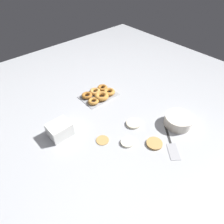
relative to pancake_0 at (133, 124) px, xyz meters
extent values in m
plane|color=#B2B5BA|center=(0.13, -0.03, -0.01)|extent=(3.00, 3.00, 0.00)
cylinder|color=beige|center=(0.00, 0.00, 0.00)|extent=(0.10, 0.10, 0.02)
cylinder|color=tan|center=(0.03, 0.21, 0.00)|extent=(0.10, 0.10, 0.01)
cylinder|color=tan|center=(0.25, -0.03, 0.00)|extent=(0.08, 0.08, 0.01)
cylinder|color=silver|center=(0.15, 0.09, 0.00)|extent=(0.08, 0.08, 0.01)
cube|color=#93969B|center=(-0.02, -0.42, 0.00)|extent=(0.29, 0.20, 0.01)
torus|color=#AD6B28|center=(-0.10, -0.46, 0.01)|extent=(0.09, 0.09, 0.03)
torus|color=#D19347|center=(-0.02, -0.47, 0.01)|extent=(0.09, 0.09, 0.03)
torus|color=#AD6B28|center=(0.06, -0.46, 0.01)|extent=(0.09, 0.09, 0.03)
torus|color=#C68438|center=(-0.11, -0.38, 0.01)|extent=(0.10, 0.10, 0.03)
torus|color=#C68438|center=(-0.02, -0.37, 0.02)|extent=(0.11, 0.11, 0.03)
torus|color=#C68438|center=(0.07, -0.37, 0.01)|extent=(0.08, 0.08, 0.02)
cylinder|color=silver|center=(-0.23, 0.20, 0.03)|extent=(0.19, 0.19, 0.07)
cube|color=white|center=(0.43, -0.25, 0.00)|extent=(0.14, 0.12, 0.02)
cube|color=white|center=(0.43, -0.25, 0.03)|extent=(0.14, 0.12, 0.02)
cube|color=white|center=(0.43, -0.25, 0.05)|extent=(0.14, 0.12, 0.02)
cube|color=white|center=(0.43, -0.25, 0.08)|extent=(0.14, 0.12, 0.02)
cube|color=black|center=(-0.10, 0.22, -0.01)|extent=(0.11, 0.13, 0.01)
cube|color=#A8A8AD|center=(-0.01, 0.33, -0.01)|extent=(0.13, 0.14, 0.01)
camera|label=1|loc=(0.76, 0.63, 1.00)|focal=32.00mm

